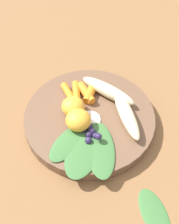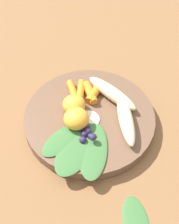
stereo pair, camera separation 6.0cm
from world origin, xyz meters
The scene contains 16 objects.
ground_plane centered at (0.00, 0.00, 0.00)m, with size 2.40×2.40×0.00m, color brown.
bowl centered at (0.00, 0.00, 0.01)m, with size 0.26×0.26×0.02m, color brown.
banana_peeled_left centered at (0.04, 0.05, 0.04)m, with size 0.13×0.03×0.03m, color beige.
banana_peeled_right centered at (0.07, -0.01, 0.04)m, with size 0.13×0.03×0.03m, color beige.
orange_segment_near centered at (-0.02, -0.03, 0.04)m, with size 0.05×0.05×0.04m, color #F4A833.
orange_segment_far centered at (-0.03, 0.01, 0.04)m, with size 0.05×0.05×0.03m, color #F4A833.
carrot_front centered at (0.00, 0.05, 0.03)m, with size 0.02×0.02×0.05m, color orange.
carrot_mid_left centered at (-0.01, 0.05, 0.03)m, with size 0.02×0.02×0.06m, color orange.
carrot_mid_right centered at (-0.03, 0.06, 0.03)m, with size 0.02×0.02×0.05m, color orange.
carrot_rear centered at (-0.04, 0.05, 0.03)m, with size 0.02×0.02×0.05m, color orange.
blueberry_pile centered at (0.00, -0.05, 0.03)m, with size 0.04×0.05×0.02m.
coconut_shred_patch centered at (0.00, -0.01, 0.03)m, with size 0.04×0.04×0.00m, color white.
kale_leaf_left centered at (-0.04, -0.07, 0.03)m, with size 0.10×0.05×0.01m, color #3D7038.
kale_leaf_right centered at (-0.01, -0.08, 0.03)m, with size 0.13×0.06×0.01m, color #3D7038.
kale_leaf_rear centered at (0.02, -0.08, 0.03)m, with size 0.12×0.05×0.01m, color #3D7038.
kale_leaf_stray centered at (0.11, -0.19, 0.00)m, with size 0.09×0.04×0.01m, color #3D7038.
Camera 1 is at (0.01, -0.37, 0.50)m, focal length 48.79 mm.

